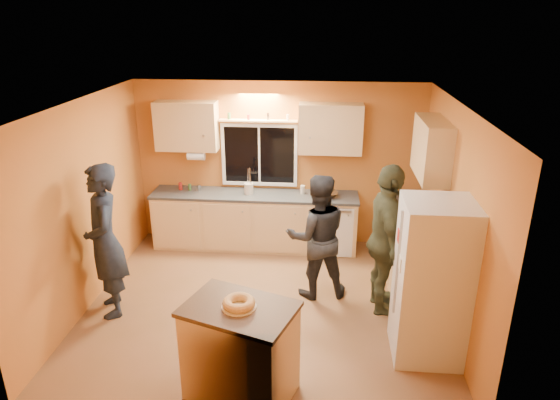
# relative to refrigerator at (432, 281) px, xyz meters

# --- Properties ---
(ground) EXTENTS (4.50, 4.50, 0.00)m
(ground) POSITION_rel_refrigerator_xyz_m (-1.89, 0.80, -0.90)
(ground) COLOR brown
(ground) RESTS_ON ground
(room_shell) EXTENTS (4.54, 4.04, 2.61)m
(room_shell) POSITION_rel_refrigerator_xyz_m (-1.77, 1.21, 0.72)
(room_shell) COLOR #B9692F
(room_shell) RESTS_ON ground
(back_counter) EXTENTS (4.23, 0.62, 0.90)m
(back_counter) POSITION_rel_refrigerator_xyz_m (-1.88, 2.50, -0.45)
(back_counter) COLOR tan
(back_counter) RESTS_ON ground
(right_counter) EXTENTS (0.62, 1.84, 0.90)m
(right_counter) POSITION_rel_refrigerator_xyz_m (0.06, 1.30, -0.45)
(right_counter) COLOR tan
(right_counter) RESTS_ON ground
(refrigerator) EXTENTS (0.72, 0.70, 1.80)m
(refrigerator) POSITION_rel_refrigerator_xyz_m (0.00, 0.00, 0.00)
(refrigerator) COLOR silver
(refrigerator) RESTS_ON ground
(island) EXTENTS (1.20, 1.00, 1.00)m
(island) POSITION_rel_refrigerator_xyz_m (-1.93, -0.81, -0.39)
(island) COLOR tan
(island) RESTS_ON ground
(bundt_pastry) EXTENTS (0.31, 0.31, 0.09)m
(bundt_pastry) POSITION_rel_refrigerator_xyz_m (-1.93, -0.81, 0.14)
(bundt_pastry) COLOR tan
(bundt_pastry) RESTS_ON island
(person_left) EXTENTS (0.74, 0.84, 1.94)m
(person_left) POSITION_rel_refrigerator_xyz_m (-3.79, 0.50, 0.07)
(person_left) COLOR black
(person_left) RESTS_ON ground
(person_center) EXTENTS (0.93, 0.79, 1.69)m
(person_center) POSITION_rel_refrigerator_xyz_m (-1.23, 1.13, -0.06)
(person_center) COLOR black
(person_center) RESTS_ON ground
(person_right) EXTENTS (0.55, 1.16, 1.93)m
(person_right) POSITION_rel_refrigerator_xyz_m (-0.39, 0.84, 0.06)
(person_right) COLOR #303320
(person_right) RESTS_ON ground
(mixing_bowl) EXTENTS (0.43, 0.43, 0.08)m
(mixing_bowl) POSITION_rel_refrigerator_xyz_m (-1.12, 2.47, 0.04)
(mixing_bowl) COLOR #321F10
(mixing_bowl) RESTS_ON back_counter
(utensil_crock) EXTENTS (0.14, 0.14, 0.17)m
(utensil_crock) POSITION_rel_refrigerator_xyz_m (-2.33, 2.50, 0.09)
(utensil_crock) COLOR beige
(utensil_crock) RESTS_ON back_counter
(potted_plant) EXTENTS (0.35, 0.33, 0.32)m
(potted_plant) POSITION_rel_refrigerator_xyz_m (0.04, 0.50, 0.16)
(potted_plant) COLOR gray
(potted_plant) RESTS_ON right_counter
(red_box) EXTENTS (0.19, 0.17, 0.07)m
(red_box) POSITION_rel_refrigerator_xyz_m (0.09, 2.10, 0.04)
(red_box) COLOR #A72019
(red_box) RESTS_ON right_counter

